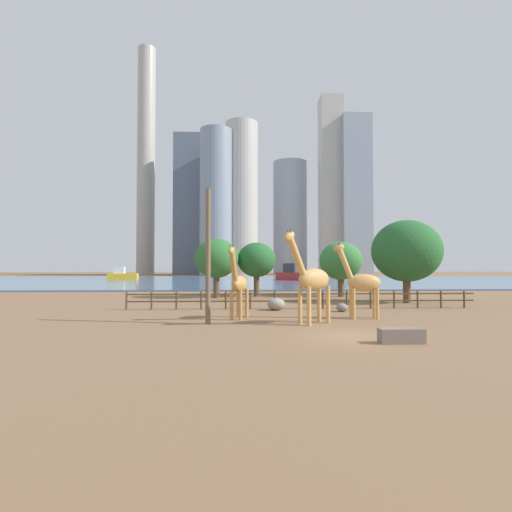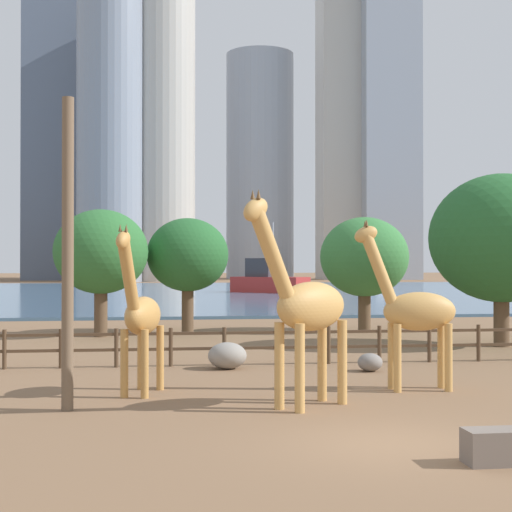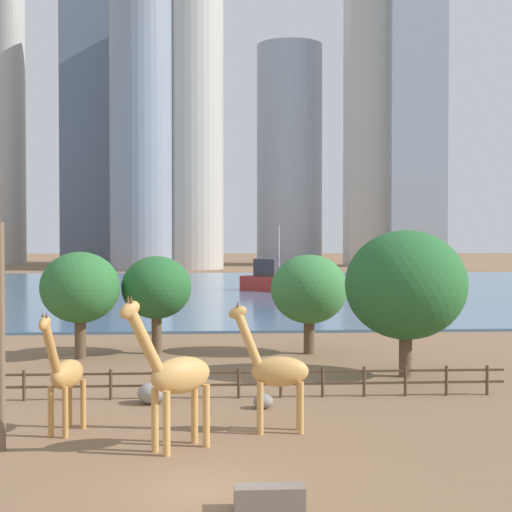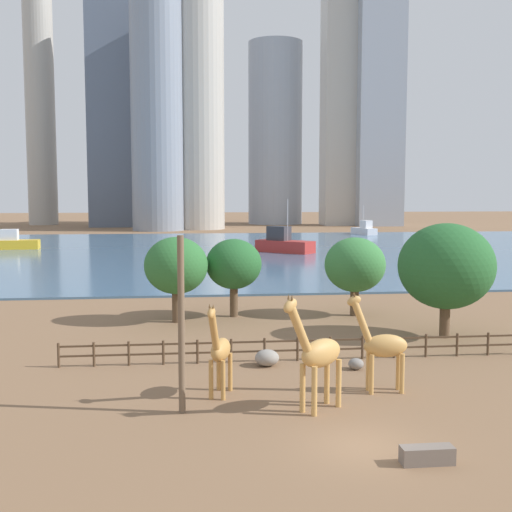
% 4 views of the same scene
% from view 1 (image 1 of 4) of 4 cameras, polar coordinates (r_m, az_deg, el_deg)
% --- Properties ---
extents(ground_plane, '(400.00, 400.00, 0.00)m').
position_cam_1_polar(ground_plane, '(97.76, 0.13, -3.48)').
color(ground_plane, brown).
extents(harbor_water, '(180.00, 86.00, 0.20)m').
position_cam_1_polar(harbor_water, '(94.76, 0.22, -3.48)').
color(harbor_water, '#476B8C').
rests_on(harbor_water, ground).
extents(giraffe_tall, '(3.16, 2.70, 5.13)m').
position_cam_1_polar(giraffe_tall, '(21.97, 7.95, -3.30)').
color(giraffe_tall, tan).
rests_on(giraffe_tall, ground).
extents(giraffe_companion, '(1.39, 2.94, 4.44)m').
position_cam_1_polar(giraffe_companion, '(23.99, -2.51, -4.01)').
color(giraffe_companion, '#C18C47').
rests_on(giraffe_companion, ground).
extents(giraffe_young, '(2.91, 0.85, 4.66)m').
position_cam_1_polar(giraffe_young, '(24.92, 14.80, -3.67)').
color(giraffe_young, tan).
rests_on(giraffe_young, ground).
extents(utility_pole, '(0.28, 0.28, 7.40)m').
position_cam_1_polar(utility_pole, '(22.00, -6.85, -0.01)').
color(utility_pole, brown).
rests_on(utility_pole, ground).
extents(boulder_near_fence, '(1.27, 1.17, 0.87)m').
position_cam_1_polar(boulder_near_fence, '(28.97, 2.89, -6.88)').
color(boulder_near_fence, gray).
rests_on(boulder_near_fence, ground).
extents(boulder_by_pole, '(0.80, 0.78, 0.58)m').
position_cam_1_polar(boulder_by_pole, '(28.64, 12.19, -7.20)').
color(boulder_by_pole, gray).
rests_on(boulder_by_pole, ground).
extents(feeding_trough, '(1.80, 0.60, 0.60)m').
position_cam_1_polar(feeding_trough, '(17.50, 20.05, -10.66)').
color(feeding_trough, '#72665B').
rests_on(feeding_trough, ground).
extents(enclosure_fence, '(26.12, 0.14, 1.30)m').
position_cam_1_polar(enclosure_fence, '(30.06, 6.47, -6.08)').
color(enclosure_fence, '#4C3826').
rests_on(enclosure_fence, ground).
extents(tree_left_large, '(5.99, 5.99, 7.23)m').
position_cam_1_polar(tree_left_large, '(37.32, 20.69, 0.66)').
color(tree_left_large, brown).
rests_on(tree_left_large, ground).
extents(tree_center_broad, '(4.10, 4.10, 5.75)m').
position_cam_1_polar(tree_center_broad, '(42.53, 0.07, -0.59)').
color(tree_center_broad, brown).
rests_on(tree_center_broad, ground).
extents(tree_right_tall, '(4.51, 4.51, 5.84)m').
position_cam_1_polar(tree_right_tall, '(43.35, 12.02, -0.70)').
color(tree_right_tall, brown).
rests_on(tree_right_tall, ground).
extents(tree_left_small, '(4.46, 4.46, 6.05)m').
position_cam_1_polar(tree_left_small, '(40.91, -5.67, -0.36)').
color(tree_left_small, brown).
rests_on(tree_left_small, ground).
extents(boat_ferry, '(4.29, 7.31, 6.20)m').
position_cam_1_polar(boat_ferry, '(135.60, 13.01, -2.42)').
color(boat_ferry, silver).
rests_on(boat_ferry, harbor_water).
extents(boat_sailboat, '(7.32, 2.95, 3.17)m').
position_cam_1_polar(boat_sailboat, '(105.06, -18.58, -2.58)').
color(boat_sailboat, gold).
rests_on(boat_sailboat, harbor_water).
extents(boat_tug, '(8.74, 8.24, 7.96)m').
position_cam_1_polar(boat_tug, '(92.06, 5.50, -2.64)').
color(boat_tug, '#B22D28').
rests_on(boat_tug, harbor_water).
extents(skyline_tower_needle, '(9.81, 9.12, 79.04)m').
position_cam_1_polar(skyline_tower_needle, '(182.62, 10.66, 9.86)').
color(skyline_tower_needle, '#B7B2A8').
rests_on(skyline_tower_needle, ground).
extents(skyline_block_central, '(13.03, 13.03, 61.25)m').
position_cam_1_polar(skyline_block_central, '(161.22, -2.08, 8.16)').
color(skyline_block_central, '#B7B2A8').
rests_on(skyline_block_central, ground).
extents(skyline_tower_glass, '(8.16, 8.16, 105.68)m').
position_cam_1_polar(skyline_tower_glass, '(196.99, -15.43, 13.01)').
color(skyline_tower_glass, '#ADA89E').
rests_on(skyline_tower_glass, ground).
extents(skyline_block_left, '(11.45, 13.59, 60.62)m').
position_cam_1_polar(skyline_block_left, '(178.36, -9.64, 7.12)').
color(skyline_block_left, slate).
rests_on(skyline_block_left, ground).
extents(skyline_block_right, '(15.79, 15.79, 52.38)m').
position_cam_1_polar(skyline_block_right, '(187.15, 4.90, 5.42)').
color(skyline_block_right, '#939EAD').
rests_on(skyline_block_right, ground).
extents(skyline_block_wide, '(12.48, 12.48, 56.59)m').
position_cam_1_polar(skyline_block_wide, '(156.13, -5.76, 7.62)').
color(skyline_block_wide, gray).
rests_on(skyline_block_wide, ground).
extents(skyline_tower_far, '(12.52, 11.17, 69.34)m').
position_cam_1_polar(skyline_tower_far, '(181.21, 13.94, 8.41)').
color(skyline_tower_far, '#939EAD').
rests_on(skyline_tower_far, ground).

